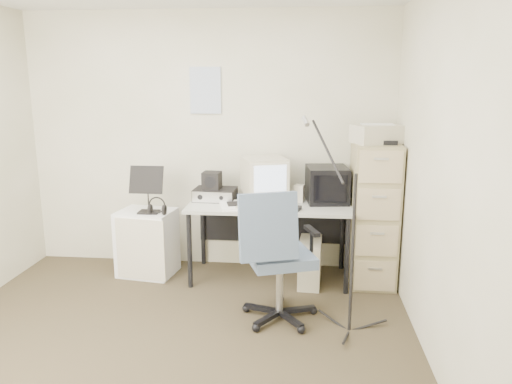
# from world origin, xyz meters

# --- Properties ---
(floor) EXTENTS (3.60, 3.60, 0.01)m
(floor) POSITION_xyz_m (0.00, 0.00, -0.01)
(floor) COLOR #40361F
(floor) RESTS_ON ground
(wall_back) EXTENTS (3.60, 0.02, 2.50)m
(wall_back) POSITION_xyz_m (0.00, 1.80, 1.25)
(wall_back) COLOR beige
(wall_back) RESTS_ON ground
(wall_right) EXTENTS (0.02, 3.60, 2.50)m
(wall_right) POSITION_xyz_m (1.80, 0.00, 1.25)
(wall_right) COLOR beige
(wall_right) RESTS_ON ground
(wall_calendar) EXTENTS (0.30, 0.02, 0.44)m
(wall_calendar) POSITION_xyz_m (-0.02, 1.79, 1.75)
(wall_calendar) COLOR white
(wall_calendar) RESTS_ON wall_back
(filing_cabinet) EXTENTS (0.40, 0.60, 1.30)m
(filing_cabinet) POSITION_xyz_m (1.58, 1.48, 0.65)
(filing_cabinet) COLOR #968C64
(filing_cabinet) RESTS_ON floor
(printer) EXTENTS (0.49, 0.42, 0.16)m
(printer) POSITION_xyz_m (1.58, 1.47, 1.38)
(printer) COLOR #BAB088
(printer) RESTS_ON filing_cabinet
(desk) EXTENTS (1.50, 0.70, 0.73)m
(desk) POSITION_xyz_m (0.63, 1.45, 0.36)
(desk) COLOR #ABAAA0
(desk) RESTS_ON floor
(crt_monitor) EXTENTS (0.49, 0.50, 0.42)m
(crt_monitor) POSITION_xyz_m (0.57, 1.53, 0.94)
(crt_monitor) COLOR #BAB088
(crt_monitor) RESTS_ON desk
(crt_tv) EXTENTS (0.41, 0.43, 0.33)m
(crt_tv) POSITION_xyz_m (1.16, 1.57, 0.90)
(crt_tv) COLOR black
(crt_tv) RESTS_ON desk
(desk_speaker) EXTENTS (0.11, 0.11, 0.16)m
(desk_speaker) POSITION_xyz_m (0.90, 1.54, 0.81)
(desk_speaker) COLOR beige
(desk_speaker) RESTS_ON desk
(keyboard) EXTENTS (0.49, 0.20, 0.03)m
(keyboard) POSITION_xyz_m (0.59, 1.23, 0.74)
(keyboard) COLOR #BAB088
(keyboard) RESTS_ON desk
(mouse) EXTENTS (0.09, 0.12, 0.03)m
(mouse) POSITION_xyz_m (0.88, 1.23, 0.75)
(mouse) COLOR black
(mouse) RESTS_ON desk
(radio_receiver) EXTENTS (0.40, 0.30, 0.11)m
(radio_receiver) POSITION_xyz_m (0.10, 1.54, 0.79)
(radio_receiver) COLOR black
(radio_receiver) RESTS_ON desk
(radio_speaker) EXTENTS (0.18, 0.17, 0.16)m
(radio_speaker) POSITION_xyz_m (0.07, 1.52, 0.92)
(radio_speaker) COLOR black
(radio_speaker) RESTS_ON radio_receiver
(papers) EXTENTS (0.32, 0.38, 0.02)m
(papers) POSITION_xyz_m (0.31, 1.31, 0.74)
(papers) COLOR white
(papers) RESTS_ON desk
(pc_tower) EXTENTS (0.22, 0.45, 0.41)m
(pc_tower) POSITION_xyz_m (1.01, 1.35, 0.21)
(pc_tower) COLOR #BAB088
(pc_tower) RESTS_ON floor
(office_chair) EXTENTS (0.78, 0.78, 1.07)m
(office_chair) POSITION_xyz_m (0.77, 0.62, 0.53)
(office_chair) COLOR slate
(office_chair) RESTS_ON floor
(side_cart) EXTENTS (0.56, 0.48, 0.63)m
(side_cart) POSITION_xyz_m (-0.55, 1.44, 0.32)
(side_cart) COLOR white
(side_cart) RESTS_ON floor
(music_stand) EXTENTS (0.34, 0.24, 0.46)m
(music_stand) POSITION_xyz_m (-0.50, 1.37, 0.86)
(music_stand) COLOR black
(music_stand) RESTS_ON side_cart
(headphones) EXTENTS (0.20, 0.20, 0.03)m
(headphones) POSITION_xyz_m (-0.41, 1.32, 0.69)
(headphones) COLOR black
(headphones) RESTS_ON side_cart
(mic_stand) EXTENTS (0.03, 0.03, 1.58)m
(mic_stand) POSITION_xyz_m (1.31, 0.48, 0.79)
(mic_stand) COLOR black
(mic_stand) RESTS_ON floor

